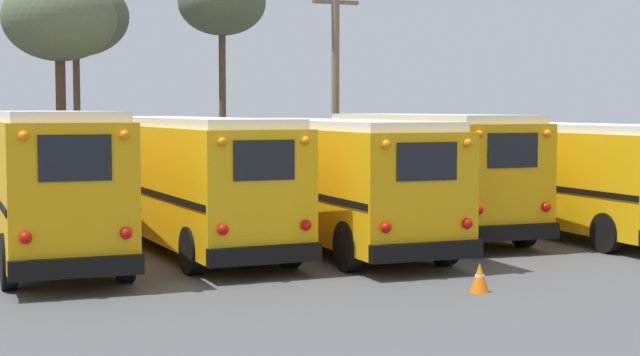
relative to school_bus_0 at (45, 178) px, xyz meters
The scene contains 11 objects.
ground_plane 6.96m from the school_bus_0, ahead, with size 160.00×160.00×0.00m, color #4C4C4F.
school_bus_0 is the anchor object (origin of this frame).
school_bus_1 3.39m from the school_bus_0, ahead, with size 2.93×10.70×3.16m.
school_bus_2 6.73m from the school_bus_0, ahead, with size 2.55×10.90×3.10m.
school_bus_3 10.11m from the school_bus_0, ahead, with size 2.72×9.47×3.22m.
school_bus_4 13.45m from the school_bus_0, ahead, with size 2.64×9.97×2.98m.
utility_pole 15.85m from the school_bus_0, 42.95° to the left, with size 1.80×0.29×8.27m.
bare_tree_0 10.45m from the school_bus_0, 81.24° to the left, with size 3.61×3.61×7.59m.
bare_tree_2 16.17m from the school_bus_0, 79.91° to the left, with size 4.01×4.01×8.35m.
bare_tree_3 17.12m from the school_bus_0, 60.00° to the left, with size 3.40×3.40×8.75m.
traffic_cone 10.24m from the school_bus_0, 46.47° to the right, with size 0.36×0.36×0.55m.
Camera 1 is at (-8.96, -22.93, 3.37)m, focal length 55.00 mm.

